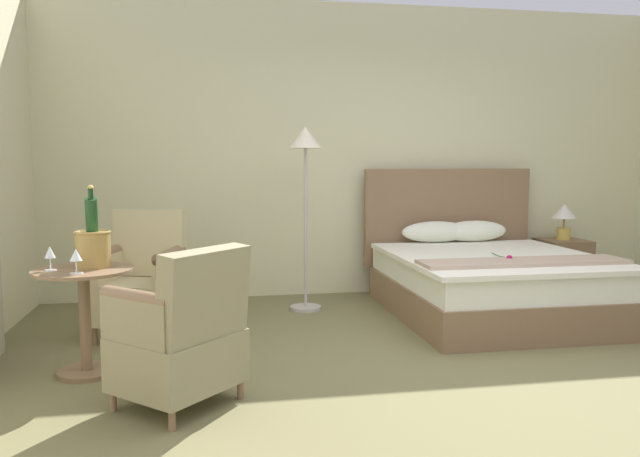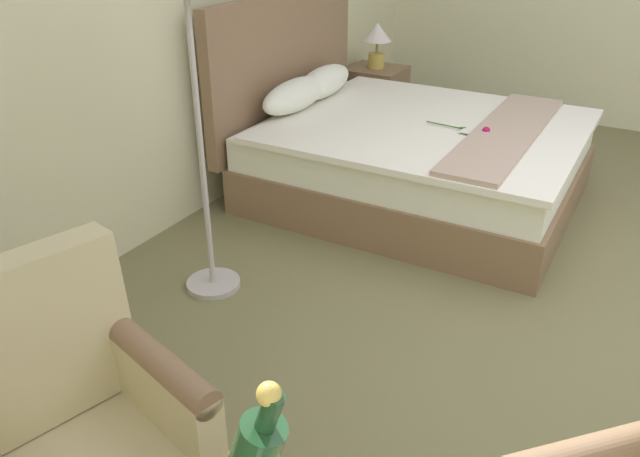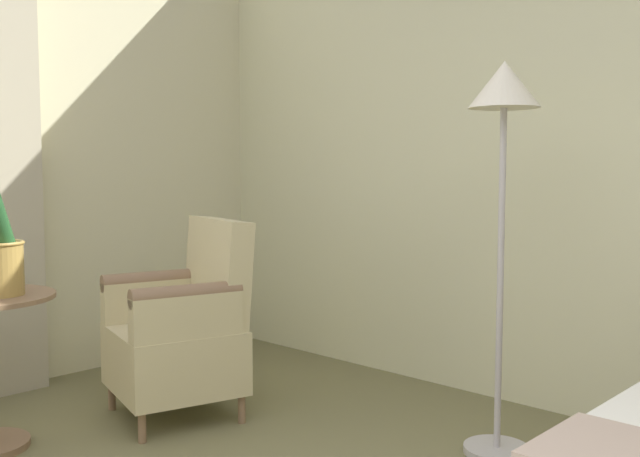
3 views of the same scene
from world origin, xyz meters
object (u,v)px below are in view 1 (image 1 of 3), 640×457
at_px(floor_lamp_brass, 305,163).
at_px(wine_glass_near_bucket, 50,254).
at_px(armchair_by_window, 142,281).
at_px(side_table_round, 85,310).
at_px(bedside_lamp, 564,216).
at_px(champagne_bucket, 93,243).
at_px(bed, 487,278).
at_px(wine_glass_near_edge, 76,256).
at_px(armchair_facing_bed, 183,336).
at_px(nightstand, 562,265).

xyz_separation_m(floor_lamp_brass, wine_glass_near_bucket, (-1.81, -1.49, -0.55)).
bearing_deg(armchair_by_window, side_table_round, -107.28).
relative_size(bedside_lamp, champagne_bucket, 0.71).
bearing_deg(floor_lamp_brass, bed, -15.37).
bearing_deg(wine_glass_near_edge, armchair_facing_bed, -37.02).
distance_m(wine_glass_near_bucket, wine_glass_near_edge, 0.23).
height_order(wine_glass_near_bucket, wine_glass_near_edge, wine_glass_near_bucket).
xyz_separation_m(bedside_lamp, side_table_round, (-4.39, -1.84, -0.36)).
height_order(nightstand, wine_glass_near_bucket, wine_glass_near_bucket).
height_order(bedside_lamp, armchair_facing_bed, bedside_lamp).
bearing_deg(nightstand, wine_glass_near_bucket, -157.83).
relative_size(nightstand, floor_lamp_brass, 0.32).
bearing_deg(champagne_bucket, floor_lamp_brass, 41.92).
bearing_deg(nightstand, floor_lamp_brass, -172.41).
distance_m(side_table_round, armchair_facing_bed, 0.89).
bearing_deg(bed, floor_lamp_brass, 164.63).
bearing_deg(side_table_round, bed, 18.25).
distance_m(champagne_bucket, wine_glass_near_edge, 0.24).
relative_size(nightstand, armchair_facing_bed, 0.60).
height_order(champagne_bucket, wine_glass_near_bucket, champagne_bucket).
bearing_deg(wine_glass_near_edge, wine_glass_near_bucket, 139.85).
distance_m(nightstand, floor_lamp_brass, 2.98).
relative_size(bed, bedside_lamp, 5.55).
xyz_separation_m(champagne_bucket, armchair_facing_bed, (0.57, -0.70, -0.43)).
distance_m(wine_glass_near_edge, armchair_by_window, 1.11).
distance_m(wine_glass_near_edge, armchair_facing_bed, 0.87).
bearing_deg(nightstand, bed, -146.83).
relative_size(wine_glass_near_edge, armchair_facing_bed, 0.17).
height_order(bed, armchair_facing_bed, bed).
bearing_deg(floor_lamp_brass, side_table_round, -137.86).
bearing_deg(side_table_round, bedside_lamp, 22.75).
bearing_deg(bed, side_table_round, -161.75).
distance_m(wine_glass_near_bucket, armchair_facing_bed, 1.08).
bearing_deg(bedside_lamp, armchair_by_window, -166.47).
distance_m(bed, armchair_by_window, 2.92).
height_order(nightstand, armchair_facing_bed, armchair_facing_bed).
xyz_separation_m(bed, nightstand, (1.21, 0.79, -0.05)).
bearing_deg(wine_glass_near_edge, bed, 21.02).
distance_m(nightstand, wine_glass_near_bucket, 4.96).
distance_m(nightstand, armchair_facing_bed, 4.52).
distance_m(champagne_bucket, armchair_facing_bed, 1.00).
xyz_separation_m(nightstand, floor_lamp_brass, (-2.76, -0.37, 1.05)).
bearing_deg(champagne_bucket, armchair_by_window, 75.01).
height_order(nightstand, champagne_bucket, champagne_bucket).
distance_m(side_table_round, armchair_by_window, 0.89).
bearing_deg(nightstand, bedside_lamp, -180.00).
bearing_deg(armchair_facing_bed, bed, 33.47).
xyz_separation_m(champagne_bucket, wine_glass_near_bucket, (-0.24, -0.08, -0.05)).
height_order(wine_glass_near_edge, armchair_by_window, armchair_by_window).
xyz_separation_m(floor_lamp_brass, armchair_by_window, (-1.36, -0.62, -0.90)).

